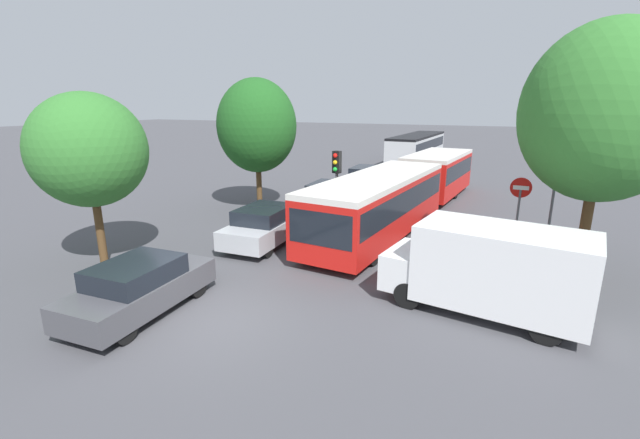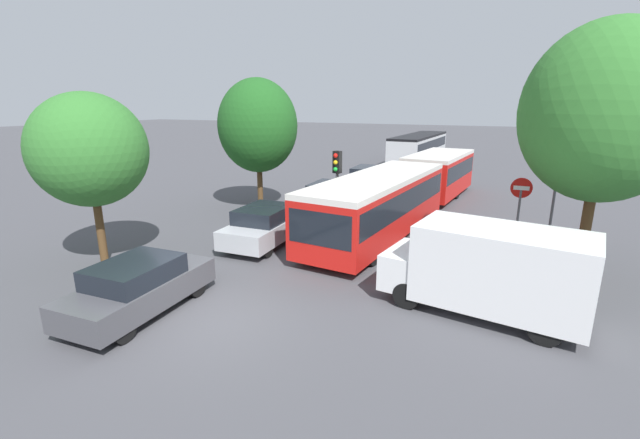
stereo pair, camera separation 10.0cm
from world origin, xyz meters
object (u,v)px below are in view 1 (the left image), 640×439
at_px(tree_left_mid, 257,126).
at_px(tree_right_near, 605,113).
at_px(queued_car_graphite, 140,287).
at_px(no_entry_sign, 519,204).
at_px(tree_left_near, 89,151).
at_px(queued_car_silver, 266,225).
at_px(queued_car_tan, 329,197).
at_px(traffic_light, 337,173).
at_px(white_van, 492,268).
at_px(direction_sign_post, 556,179).
at_px(articulated_bus, 407,187).
at_px(city_bus_rear, 417,146).
at_px(queued_car_navy, 367,179).

height_order(tree_left_mid, tree_right_near, tree_right_near).
xyz_separation_m(queued_car_graphite, tree_left_mid, (-3.33, 11.07, 3.45)).
height_order(no_entry_sign, tree_left_near, tree_left_near).
bearing_deg(queued_car_silver, queued_car_tan, -4.37).
relative_size(queued_car_silver, traffic_light, 1.27).
xyz_separation_m(queued_car_tan, traffic_light, (1.66, -3.11, 1.76)).
bearing_deg(white_van, queued_car_silver, -8.50).
bearing_deg(tree_right_near, queued_car_graphite, -145.54).
xyz_separation_m(direction_sign_post, tree_right_near, (0.69, -3.25, 2.45)).
bearing_deg(queued_car_graphite, articulated_bus, -20.19).
bearing_deg(city_bus_rear, direction_sign_post, -153.83).
bearing_deg(queued_car_graphite, tree_left_mid, 14.30).
bearing_deg(city_bus_rear, tree_left_near, 174.55).
relative_size(queued_car_tan, tree_left_mid, 0.66).
relative_size(white_van, tree_left_mid, 0.81).
bearing_deg(no_entry_sign, tree_left_near, -62.57).
relative_size(direction_sign_post, tree_left_near, 0.64).
bearing_deg(articulated_bus, white_van, 31.01).
distance_m(queued_car_graphite, no_entry_sign, 12.38).
xyz_separation_m(city_bus_rear, traffic_light, (1.64, -23.65, 1.07)).
distance_m(queued_car_silver, tree_left_near, 6.44).
relative_size(traffic_light, tree_right_near, 0.45).
distance_m(city_bus_rear, queued_car_graphite, 32.47).
height_order(direction_sign_post, tree_left_near, tree_left_near).
bearing_deg(direction_sign_post, no_entry_sign, 44.90).
relative_size(queued_car_graphite, tree_right_near, 0.55).
height_order(queued_car_graphite, queued_car_silver, queued_car_silver).
height_order(queued_car_graphite, tree_left_near, tree_left_near).
xyz_separation_m(articulated_bus, queued_car_silver, (-3.99, -6.28, -0.70)).
distance_m(queued_car_navy, tree_left_near, 16.32).
distance_m(city_bus_rear, tree_right_near, 27.48).
bearing_deg(traffic_light, queued_car_tan, -144.27).
distance_m(articulated_bus, queued_car_tan, 3.90).
xyz_separation_m(queued_car_graphite, tree_left_near, (-3.93, 2.11, 3.10)).
bearing_deg(traffic_light, no_entry_sign, 96.62).
relative_size(tree_left_mid, tree_right_near, 0.86).
bearing_deg(articulated_bus, tree_right_near, 57.21).
bearing_deg(city_bus_rear, white_van, -162.17).
bearing_deg(queued_car_graphite, direction_sign_post, -45.75).
distance_m(articulated_bus, direction_sign_post, 6.33).
xyz_separation_m(tree_left_near, tree_left_mid, (0.60, 8.96, 0.35)).
height_order(queued_car_silver, direction_sign_post, direction_sign_post).
relative_size(white_van, tree_right_near, 0.69).
height_order(articulated_bus, tree_left_near, tree_left_near).
relative_size(queued_car_navy, white_van, 0.85).
bearing_deg(tree_left_near, city_bus_rear, 82.22).
height_order(no_entry_sign, direction_sign_post, direction_sign_post).
xyz_separation_m(articulated_bus, white_van, (4.21, -8.77, -0.20)).
bearing_deg(tree_left_mid, articulated_bus, 10.86).
distance_m(city_bus_rear, white_van, 29.85).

